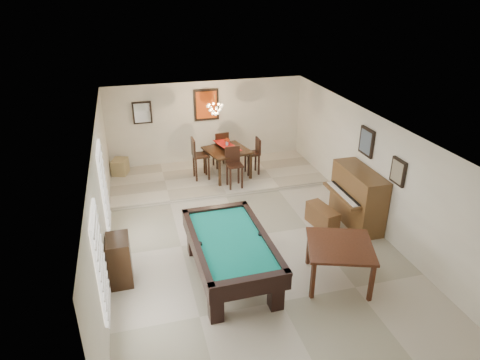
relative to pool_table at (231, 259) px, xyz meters
name	(u,v)px	position (x,y,z in m)	size (l,w,h in m)	color
ground_plane	(247,237)	(0.71, 1.33, -0.44)	(6.00, 9.00, 0.02)	beige
wall_back	(207,124)	(0.71, 5.83, 0.87)	(6.00, 0.04, 2.60)	silver
wall_front	(349,339)	(0.71, -3.17, 0.87)	(6.00, 0.04, 2.60)	silver
wall_left	(102,202)	(-2.29, 1.33, 0.87)	(0.04, 9.00, 2.60)	silver
wall_right	(372,170)	(3.71, 1.33, 0.87)	(0.04, 9.00, 2.60)	silver
ceiling	(248,127)	(0.71, 1.33, 2.17)	(6.00, 9.00, 0.04)	white
dining_step	(216,177)	(0.71, 4.58, -0.37)	(6.00, 2.50, 0.12)	beige
window_left_front	(100,262)	(-2.26, -0.87, 0.97)	(0.06, 1.00, 1.70)	white
window_left_rear	(103,185)	(-2.26, 1.93, 0.97)	(0.06, 1.00, 1.70)	white
pool_table	(231,259)	(0.00, 0.00, 0.00)	(1.41, 2.61, 0.87)	black
square_table	(338,263)	(1.95, -0.64, -0.02)	(1.20, 1.20, 0.83)	#37190D
upright_piano	(352,198)	(3.23, 1.26, 0.24)	(0.91, 1.63, 1.36)	brown
piano_bench	(322,217)	(2.54, 1.30, -0.18)	(0.35, 0.91, 0.50)	brown
apothecary_chest	(120,260)	(-2.06, 0.45, 0.04)	(0.42, 0.64, 0.95)	black
dining_table	(227,161)	(1.01, 4.44, 0.15)	(1.13, 1.13, 0.94)	black
flower_vase	(227,142)	(1.01, 4.44, 0.73)	(0.13, 0.13, 0.21)	#B1310F
dining_chair_south	(234,168)	(1.03, 3.69, 0.24)	(0.41, 0.41, 1.11)	black
dining_chair_north	(220,149)	(0.96, 5.17, 0.25)	(0.42, 0.42, 1.13)	black
dining_chair_west	(201,158)	(0.25, 4.48, 0.29)	(0.45, 0.45, 1.21)	black
dining_chair_east	(252,156)	(1.75, 4.43, 0.22)	(0.40, 0.40, 1.07)	black
corner_bench	(120,167)	(-1.99, 5.40, -0.09)	(0.40, 0.50, 0.45)	#A38A58
chandelier	(215,106)	(0.71, 4.53, 1.77)	(0.44, 0.44, 0.60)	#FFE5B2
back_painting	(206,105)	(0.71, 5.79, 1.47)	(0.75, 0.06, 0.95)	#D84C14
back_mirror	(142,113)	(-1.19, 5.79, 1.37)	(0.55, 0.06, 0.65)	white
right_picture_upper	(367,142)	(3.67, 1.63, 1.47)	(0.06, 0.55, 0.65)	slate
right_picture_lower	(398,172)	(3.67, 0.33, 1.27)	(0.06, 0.45, 0.55)	gray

